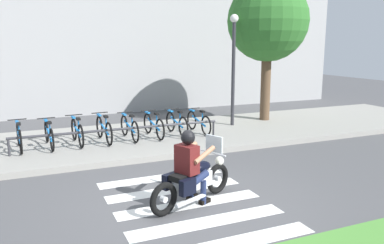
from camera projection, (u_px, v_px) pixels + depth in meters
The scene contains 21 objects.
ground_plane at pixel (188, 205), 7.29m from camera, with size 48.00×48.00×0.00m, color #4C4C4F.
sidewalk at pixel (123, 140), 11.79m from camera, with size 24.00×4.40×0.15m, color gray.
crosswalk_stripe_0 at pixel (232, 244), 5.86m from camera, with size 2.80×0.40×0.01m, color white.
crosswalk_stripe_1 at pixel (208, 222), 6.58m from camera, with size 2.80×0.40×0.01m, color white.
crosswalk_stripe_2 at pixel (190, 204), 7.30m from camera, with size 2.80×0.40×0.01m, color white.
crosswalk_stripe_3 at pixel (174, 190), 8.02m from camera, with size 2.80×0.40×0.01m, color white.
crosswalk_stripe_4 at pixel (162, 178), 8.74m from camera, with size 2.80×0.40×0.01m, color white.
motorcycle at pixel (193, 180), 7.26m from camera, with size 1.93×0.99×1.20m.
rider at pixel (190, 162), 7.13m from camera, with size 0.75×0.69×1.42m.
bicycle_0 at pixel (19, 137), 10.41m from camera, with size 0.48×1.64×0.78m.
bicycle_1 at pixel (49, 135), 10.71m from camera, with size 0.48×1.72×0.75m.
bicycle_2 at pixel (77, 132), 10.99m from camera, with size 0.48×1.66×0.79m.
bicycle_3 at pixel (104, 129), 11.28m from camera, with size 0.48×1.73×0.80m.
bicycle_4 at pixel (129, 128), 11.57m from camera, with size 0.48×1.66×0.77m.
bicycle_5 at pixel (154, 125), 11.86m from camera, with size 0.48×1.67×0.77m.
bicycle_6 at pixel (177, 123), 12.15m from camera, with size 0.48×1.60×0.78m.
bicycle_7 at pixel (199, 122), 12.44m from camera, with size 0.48×1.60×0.75m.
bike_rack at pixel (121, 130), 10.91m from camera, with size 5.82×0.07×0.49m.
street_lamp at pixel (233, 60), 13.23m from camera, with size 0.28×0.28×3.88m.
tree_near_rack at pixel (268, 22), 13.95m from camera, with size 2.88×2.88×5.16m.
building_backdrop at pixel (87, 8), 16.08m from camera, with size 24.00×1.20×8.69m, color #A0A0A0.
Camera 1 is at (-2.64, -6.31, 2.94)m, focal length 36.81 mm.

